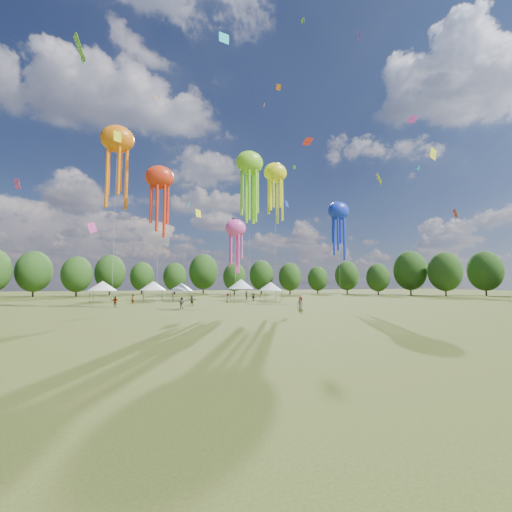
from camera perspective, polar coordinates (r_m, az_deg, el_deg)
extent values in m
plane|color=#384416|center=(16.29, 22.59, -17.33)|extent=(300.00, 300.00, 0.00)
imported|color=gray|center=(48.03, -12.82, -7.98)|extent=(0.98, 0.93, 1.60)
imported|color=gray|center=(61.90, -4.93, -7.26)|extent=(0.69, 0.92, 1.70)
imported|color=gray|center=(72.75, -1.71, -6.87)|extent=(0.84, 0.98, 1.75)
imported|color=gray|center=(66.38, -0.41, -7.17)|extent=(1.13, 1.10, 1.55)
imported|color=gray|center=(53.35, -23.31, -7.35)|extent=(1.02, 0.58, 1.63)
imported|color=gray|center=(54.43, -11.08, -7.60)|extent=(1.50, 0.51, 1.60)
imported|color=gray|center=(60.64, -20.67, -7.04)|extent=(0.65, 0.73, 1.69)
imported|color=gray|center=(43.46, 7.76, -8.25)|extent=(1.03, 1.07, 1.84)
cylinder|color=#47474C|center=(67.04, -26.95, -6.40)|extent=(0.08, 0.08, 2.10)
cylinder|color=#47474C|center=(70.60, -26.43, -6.31)|extent=(0.08, 0.08, 2.10)
cylinder|color=#47474C|center=(66.50, -23.87, -6.53)|extent=(0.08, 0.08, 2.10)
cylinder|color=#47474C|center=(70.09, -23.50, -6.43)|extent=(0.08, 0.08, 2.10)
cube|color=white|center=(68.50, -25.15, -5.50)|extent=(4.02, 4.02, 0.10)
cone|color=white|center=(68.49, -25.13, -4.71)|extent=(5.22, 5.22, 1.80)
cylinder|color=#47474C|center=(67.69, -19.05, -6.64)|extent=(0.08, 0.08, 2.09)
cylinder|color=#47474C|center=(71.27, -18.93, -6.53)|extent=(0.08, 0.08, 2.09)
cylinder|color=#47474C|center=(67.64, -15.99, -6.71)|extent=(0.08, 0.08, 2.09)
cylinder|color=#47474C|center=(71.23, -16.02, -6.60)|extent=(0.08, 0.08, 2.09)
cube|color=white|center=(69.40, -17.47, -5.72)|extent=(3.99, 3.99, 0.10)
cone|color=white|center=(69.39, -17.46, -4.93)|extent=(5.19, 5.19, 1.79)
cylinder|color=#47474C|center=(68.53, -14.18, -6.80)|extent=(0.08, 0.08, 1.91)
cylinder|color=#47474C|center=(71.81, -14.30, -6.69)|extent=(0.08, 0.08, 1.91)
cylinder|color=#47474C|center=(68.75, -11.43, -6.84)|extent=(0.08, 0.08, 1.91)
cylinder|color=#47474C|center=(72.02, -11.67, -6.73)|extent=(0.08, 0.08, 1.91)
cube|color=white|center=(70.23, -12.88, -5.95)|extent=(3.69, 3.69, 0.10)
cone|color=white|center=(70.21, -12.87, -5.24)|extent=(4.79, 4.79, 1.64)
cylinder|color=#47474C|center=(66.64, -3.82, -6.81)|extent=(0.08, 0.08, 2.34)
cylinder|color=#47474C|center=(70.27, -4.50, -6.69)|extent=(0.08, 0.08, 2.34)
cylinder|color=#47474C|center=(67.57, -0.73, -6.79)|extent=(0.08, 0.08, 2.34)
cylinder|color=#47474C|center=(71.14, -1.56, -6.68)|extent=(0.08, 0.08, 2.34)
cube|color=white|center=(68.85, -2.65, -5.73)|extent=(4.11, 4.11, 0.10)
cone|color=white|center=(68.83, -2.65, -4.85)|extent=(5.35, 5.35, 2.01)
cylinder|color=#47474C|center=(65.16, 1.63, -7.01)|extent=(0.08, 0.08, 2.01)
cylinder|color=#47474C|center=(68.38, 0.73, -6.90)|extent=(0.08, 0.08, 2.01)
cylinder|color=#47474C|center=(66.30, 4.42, -6.96)|extent=(0.08, 0.08, 2.01)
cylinder|color=#47474C|center=(69.46, 3.41, -6.86)|extent=(0.08, 0.08, 2.01)
cube|color=white|center=(67.27, 2.55, -6.04)|extent=(3.78, 3.78, 0.10)
cone|color=white|center=(67.26, 2.54, -5.26)|extent=(4.91, 4.91, 1.72)
ellipsoid|color=red|center=(51.41, -16.41, 12.97)|extent=(4.09, 2.86, 3.48)
cylinder|color=beige|center=(49.39, -16.66, 2.36)|extent=(0.03, 0.03, 19.08)
ellipsoid|color=#8CED27|center=(66.42, -1.13, 15.92)|extent=(5.38, 3.77, 4.57)
cylinder|color=beige|center=(62.95, -1.15, 4.33)|extent=(0.03, 0.03, 27.03)
ellipsoid|color=#1933E1|center=(55.17, 14.14, 7.61)|extent=(3.58, 2.51, 3.05)
cylinder|color=beige|center=(54.08, 14.30, -0.32)|extent=(0.03, 0.03, 15.26)
ellipsoid|color=orange|center=(55.92, -22.95, 18.21)|extent=(4.79, 3.35, 4.07)
cylinder|color=beige|center=(52.41, -23.39, 5.46)|extent=(0.03, 0.03, 25.07)
ellipsoid|color=#FF4BB5|center=(42.94, -3.54, 4.89)|extent=(2.72, 1.91, 2.32)
cylinder|color=beige|center=(42.38, -3.57, -2.32)|extent=(0.03, 0.03, 10.79)
ellipsoid|color=#FDFF1A|center=(68.40, 3.38, 14.26)|extent=(4.78, 3.35, 4.07)
cylinder|color=beige|center=(65.36, 3.43, 3.48)|extent=(0.03, 0.03, 25.85)
cube|color=orange|center=(56.88, 3.94, 27.22)|extent=(0.81, 0.34, 0.98)
cube|color=#FDFF1A|center=(78.17, -10.00, 7.30)|extent=(1.41, 1.34, 2.02)
cube|color=#8CED27|center=(87.94, 6.66, 15.06)|extent=(0.71, 0.42, 0.82)
cube|color=#1CDAEE|center=(66.61, -11.60, 8.69)|extent=(0.88, 1.62, 1.63)
cube|color=#FF4BB5|center=(47.94, 25.49, 20.67)|extent=(1.15, 0.80, 1.34)
cube|color=purple|center=(65.51, 17.43, 32.64)|extent=(1.26, 1.34, 1.94)
cube|color=orange|center=(76.68, -17.15, 24.78)|extent=(0.50, 0.83, 1.00)
cube|color=#FDFF1A|center=(51.73, 28.43, 15.37)|extent=(1.57, 0.39, 1.84)
cube|color=#8CED27|center=(39.81, -28.32, 29.20)|extent=(1.30, 2.51, 2.49)
cube|color=#1CDAEE|center=(55.45, -5.59, 33.53)|extent=(1.52, 0.72, 1.94)
cube|color=#FF4BB5|center=(86.76, -26.59, 4.45)|extent=(2.12, 1.43, 2.81)
cube|color=red|center=(75.13, 8.98, 19.08)|extent=(2.18, 1.21, 2.45)
cube|color=#FDFF1A|center=(74.65, 20.59, 12.47)|extent=(1.50, 2.22, 2.44)
cube|color=#8CED27|center=(75.72, 8.10, 35.44)|extent=(0.31, 0.65, 0.89)
cube|color=#1933E1|center=(85.87, 5.36, 9.01)|extent=(1.28, 1.40, 1.81)
cube|color=#1CDAEE|center=(67.19, 26.37, 13.55)|extent=(0.72, 0.36, 0.81)
cube|color=#FF4BB5|center=(69.07, -36.13, 10.08)|extent=(1.16, 1.36, 1.81)
cube|color=purple|center=(60.38, -3.82, 6.00)|extent=(1.15, 0.63, 1.40)
cube|color=red|center=(59.34, 31.34, 6.33)|extent=(0.88, 1.07, 1.28)
cube|color=orange|center=(87.36, 1.42, 24.78)|extent=(0.42, 0.67, 0.88)
cube|color=#FDFF1A|center=(39.62, -22.95, 18.59)|extent=(0.77, 0.54, 1.14)
cylinder|color=#38281C|center=(102.59, -34.27, -4.96)|extent=(0.44, 0.44, 3.41)
ellipsoid|color=#274918|center=(102.62, -34.14, -2.23)|extent=(8.53, 8.53, 10.66)
cylinder|color=#38281C|center=(99.58, -28.79, -5.33)|extent=(0.44, 0.44, 3.07)
ellipsoid|color=#274918|center=(99.58, -28.69, -2.79)|extent=(7.66, 7.66, 9.58)
cylinder|color=#38281C|center=(106.59, -24.11, -5.31)|extent=(0.44, 0.44, 3.43)
ellipsoid|color=#274918|center=(106.61, -24.02, -2.66)|extent=(8.58, 8.58, 10.73)
cylinder|color=#38281C|center=(111.45, -19.26, -5.54)|extent=(0.44, 0.44, 2.95)
ellipsoid|color=#274918|center=(111.45, -19.20, -3.36)|extent=(7.37, 7.37, 9.21)
cylinder|color=#38281C|center=(107.58, -13.96, -5.72)|extent=(0.44, 0.44, 2.89)
ellipsoid|color=#274918|center=(107.57, -13.92, -3.50)|extent=(7.23, 7.23, 9.04)
cylinder|color=#38281C|center=(112.85, -9.17, -5.50)|extent=(0.44, 0.44, 3.84)
ellipsoid|color=#274918|center=(112.90, -9.13, -2.70)|extent=(9.60, 9.60, 11.99)
cylinder|color=#38281C|center=(103.45, -3.79, -5.91)|extent=(0.44, 0.44, 2.84)
ellipsoid|color=#274918|center=(103.44, -3.77, -3.64)|extent=(7.11, 7.11, 8.89)
cylinder|color=#38281C|center=(108.52, 0.95, -5.77)|extent=(0.44, 0.44, 3.16)
ellipsoid|color=#274918|center=(108.53, 0.95, -3.37)|extent=(7.91, 7.91, 9.88)
cylinder|color=#38281C|center=(105.79, 5.93, -5.85)|extent=(0.44, 0.44, 2.88)
ellipsoid|color=#274918|center=(105.79, 5.91, -3.61)|extent=(7.21, 7.21, 9.01)
cylinder|color=#38281C|center=(112.14, 10.68, -5.79)|extent=(0.44, 0.44, 2.63)
ellipsoid|color=#274918|center=(112.12, 10.65, -3.86)|extent=(6.57, 6.57, 8.22)
cylinder|color=#38281C|center=(113.55, 15.56, -5.56)|extent=(0.44, 0.44, 3.13)
ellipsoid|color=#274918|center=(113.56, 15.51, -3.30)|extent=(7.81, 7.81, 9.77)
cylinder|color=#38281C|center=(105.52, 20.47, -5.63)|extent=(0.44, 0.44, 2.72)
ellipsoid|color=#274918|center=(105.51, 20.41, -3.51)|extent=(6.80, 6.80, 8.50)
cylinder|color=#38281C|center=(109.21, 25.30, -5.15)|extent=(0.44, 0.44, 3.81)
ellipsoid|color=#274918|center=(109.26, 25.20, -2.28)|extent=(9.52, 9.52, 11.90)
cylinder|color=#38281C|center=(105.19, 30.11, -5.09)|extent=(0.44, 0.44, 3.51)
ellipsoid|color=#274918|center=(105.22, 30.00, -2.34)|extent=(8.78, 8.78, 10.97)
cylinder|color=#38281C|center=(113.89, 35.11, -4.76)|extent=(0.44, 0.44, 3.64)
ellipsoid|color=#274918|center=(113.93, 34.99, -2.13)|extent=(9.10, 9.10, 11.37)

